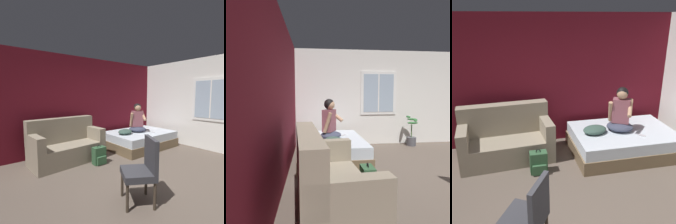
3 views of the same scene
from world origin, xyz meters
TOP-DOWN VIEW (x-y plane):
  - wall_back_accent at (0.00, 2.85)m, footprint 11.02×0.16m
  - bed at (1.69, 1.89)m, footprint 2.04×1.42m
  - couch at (-0.60, 2.15)m, footprint 1.76×0.95m
  - side_chair at (-0.38, -0.12)m, footprint 0.63×0.63m
  - person_seated at (1.62, 1.92)m, footprint 0.67×0.63m
  - backpack at (-0.07, 1.50)m, footprint 0.30×0.23m
  - throw_pillow at (1.08, 1.89)m, footprint 0.56×0.48m
  - cell_phone at (1.92, 1.57)m, footprint 0.14×0.15m

SIDE VIEW (x-z plane):
  - backpack at x=-0.07m, z-range -0.04..0.42m
  - bed at x=1.69m, z-range 0.00..0.48m
  - couch at x=-0.60m, z-range -0.13..0.91m
  - cell_phone at x=1.92m, z-range 0.48..0.49m
  - side_chair at x=-0.38m, z-range 0.04..1.02m
  - throw_pillow at x=1.08m, z-range 0.48..0.62m
  - person_seated at x=1.62m, z-range 0.40..1.27m
  - wall_back_accent at x=0.00m, z-range 0.00..2.70m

